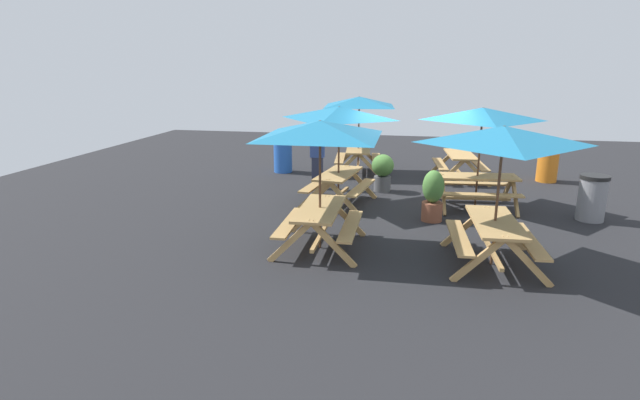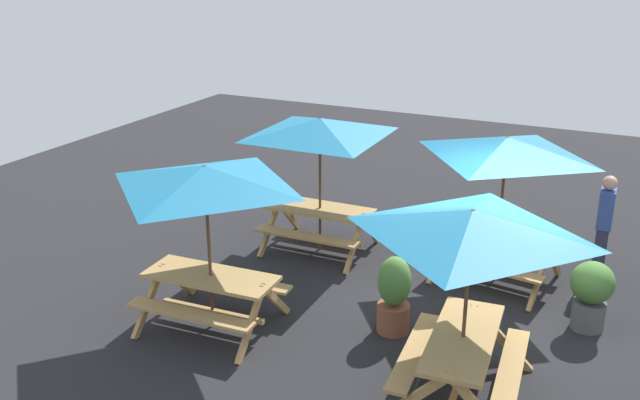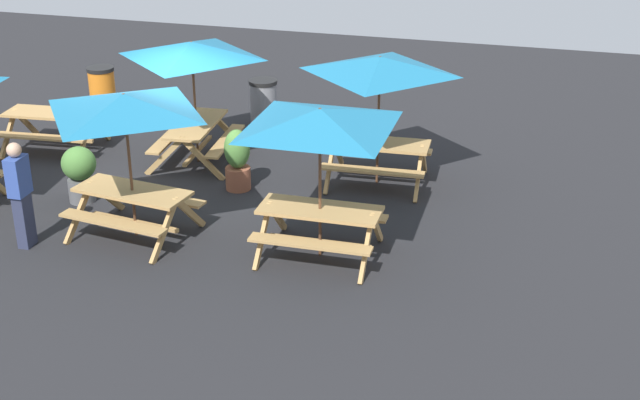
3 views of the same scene
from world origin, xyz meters
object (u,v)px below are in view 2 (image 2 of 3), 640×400
object	(u,v)px
potted_plant_0	(591,292)
potted_plant_1	(394,294)
picnic_table_5	(506,157)
person_standing	(604,225)
picnic_table_0	(471,237)
picnic_table_2	(320,137)
picnic_table_3	(206,189)

from	to	relation	value
potted_plant_0	potted_plant_1	world-z (taller)	potted_plant_1
picnic_table_5	person_standing	distance (m)	1.97
potted_plant_1	person_standing	world-z (taller)	person_standing
picnic_table_0	potted_plant_0	distance (m)	2.90
picnic_table_0	person_standing	world-z (taller)	picnic_table_0
picnic_table_5	potted_plant_0	size ratio (longest dim) A/B	2.40
picnic_table_2	potted_plant_0	world-z (taller)	picnic_table_2
picnic_table_2	potted_plant_1	world-z (taller)	picnic_table_2
picnic_table_0	picnic_table_2	world-z (taller)	same
person_standing	potted_plant_1	bearing A→B (deg)	140.04
potted_plant_0	picnic_table_5	bearing A→B (deg)	147.49
picnic_table_5	potted_plant_0	xyz separation A→B (m)	(1.46, -0.93, -1.44)
picnic_table_2	potted_plant_1	size ratio (longest dim) A/B	2.59
picnic_table_5	person_standing	xyz separation A→B (m)	(1.42, 0.79, -1.10)
picnic_table_0	potted_plant_0	bearing A→B (deg)	-32.49
potted_plant_0	person_standing	distance (m)	1.76
picnic_table_2	picnic_table_3	bearing A→B (deg)	-94.82
picnic_table_0	potted_plant_0	size ratio (longest dim) A/B	2.40
picnic_table_2	potted_plant_0	xyz separation A→B (m)	(4.42, -0.80, -1.44)
picnic_table_2	person_standing	size ratio (longest dim) A/B	1.69
person_standing	picnic_table_0	bearing A→B (deg)	162.38
picnic_table_3	person_standing	xyz separation A→B (m)	(4.60, 3.87, -1.10)
picnic_table_5	potted_plant_1	xyz separation A→B (m)	(-0.90, -2.15, -1.44)
picnic_table_0	picnic_table_2	size ratio (longest dim) A/B	0.83
potted_plant_0	potted_plant_1	distance (m)	2.66
picnic_table_2	picnic_table_5	size ratio (longest dim) A/B	1.21
picnic_table_2	picnic_table_3	distance (m)	2.96
picnic_table_2	potted_plant_1	bearing A→B (deg)	-45.14
picnic_table_0	potted_plant_1	size ratio (longest dim) A/B	2.14
potted_plant_1	person_standing	distance (m)	3.76
potted_plant_1	picnic_table_5	bearing A→B (deg)	67.38
picnic_table_2	picnic_table_3	size ratio (longest dim) A/B	1.21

